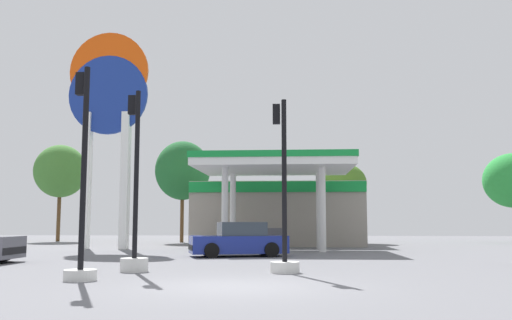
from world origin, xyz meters
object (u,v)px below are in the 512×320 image
tree_0 (60,171)px  tree_2 (342,184)px  station_pole_sign (108,110)px  car_2 (239,241)px  traffic_signal_1 (284,226)px  tree_1 (183,171)px  traffic_signal_2 (135,226)px  traffic_signal_0 (82,216)px

tree_0 → tree_2: size_ratio=1.32×
station_pole_sign → car_2: 11.46m
car_2 → tree_0: tree_0 is taller
tree_0 → traffic_signal_1: bearing=-54.7°
car_2 → tree_2: size_ratio=0.78×
station_pole_sign → tree_1: (2.06, 9.74, -2.34)m
tree_1 → tree_2: (11.05, -0.09, -0.99)m
traffic_signal_1 → tree_2: size_ratio=0.91×
car_2 → station_pole_sign: bearing=144.2°
tree_0 → tree_1: size_ratio=1.01×
station_pole_sign → tree_1: bearing=78.0°
station_pole_sign → car_2: (7.56, -5.45, -6.67)m
traffic_signal_2 → tree_0: tree_0 is taller
car_2 → tree_2: (5.55, 15.10, 3.34)m
tree_2 → station_pole_sign: bearing=-143.7°
car_2 → tree_2: 16.43m
car_2 → traffic_signal_0: 10.01m
car_2 → tree_1: bearing=109.9°
station_pole_sign → traffic_signal_2: bearing=-67.2°
traffic_signal_1 → traffic_signal_2: size_ratio=0.94×
tree_0 → tree_1: (9.55, -1.76, -0.18)m
traffic_signal_0 → tree_1: size_ratio=0.75×
traffic_signal_2 → tree_1: tree_1 is taller
traffic_signal_0 → tree_1: 25.10m
traffic_signal_0 → tree_2: (8.43, 24.64, 2.41)m
station_pole_sign → tree_2: bearing=36.3°
traffic_signal_2 → tree_1: size_ratio=0.74×
traffic_signal_1 → tree_1: 23.82m
traffic_signal_2 → tree_1: (-3.22, 22.28, 3.66)m
traffic_signal_1 → car_2: bearing=105.6°
traffic_signal_1 → tree_1: (-7.49, 22.32, 3.68)m
car_2 → tree_1: (-5.50, 15.19, 4.33)m
traffic_signal_2 → tree_2: 23.68m
traffic_signal_1 → tree_0: tree_0 is taller
tree_2 → tree_1: bearing=179.5°
tree_0 → tree_2: tree_0 is taller
traffic_signal_0 → traffic_signal_1: bearing=26.4°
tree_0 → tree_2: bearing=-5.1°
tree_0 → traffic_signal_0: bearing=-65.3°
traffic_signal_0 → tree_1: tree_1 is taller
traffic_signal_1 → tree_1: bearing=108.5°
traffic_signal_1 → tree_2: (3.57, 22.22, 2.68)m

